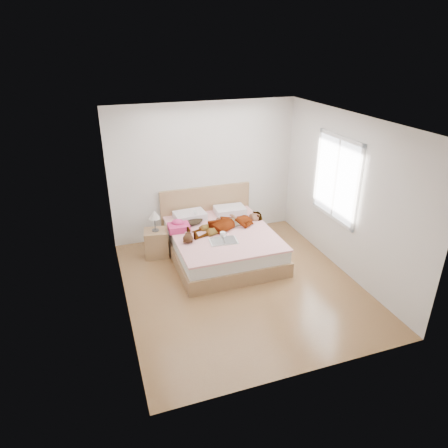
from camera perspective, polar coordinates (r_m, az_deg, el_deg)
name	(u,v)px	position (r m, az deg, el deg)	size (l,w,h in m)	color
ground	(241,284)	(6.51, 2.45, -8.60)	(4.00, 4.00, 0.00)	#4F2E18
woman	(228,221)	(7.17, 0.57, 0.39)	(0.58, 1.54, 0.21)	white
hair	(191,219)	(7.44, -4.73, 0.70)	(0.44, 0.54, 0.08)	black
phone	(195,212)	(7.35, -4.14, 1.72)	(0.05, 0.10, 0.01)	silver
room_shell	(336,179)	(6.88, 15.76, 6.25)	(4.00, 4.00, 4.00)	white
bed	(221,241)	(7.21, -0.48, -2.47)	(1.80, 2.08, 1.00)	olive
towel	(179,226)	(7.09, -6.51, -0.34)	(0.38, 0.33, 0.19)	#E83F6E
magazine	(223,241)	(6.69, -0.08, -2.42)	(0.50, 0.35, 0.03)	white
coffee_mug	(223,235)	(6.80, -0.17, -1.56)	(0.14, 0.10, 0.10)	white
plush_toy	(188,238)	(6.67, -5.16, -1.97)	(0.22, 0.29, 0.15)	#311C0D
nightstand	(156,241)	(7.28, -9.64, -2.43)	(0.47, 0.43, 0.89)	olive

